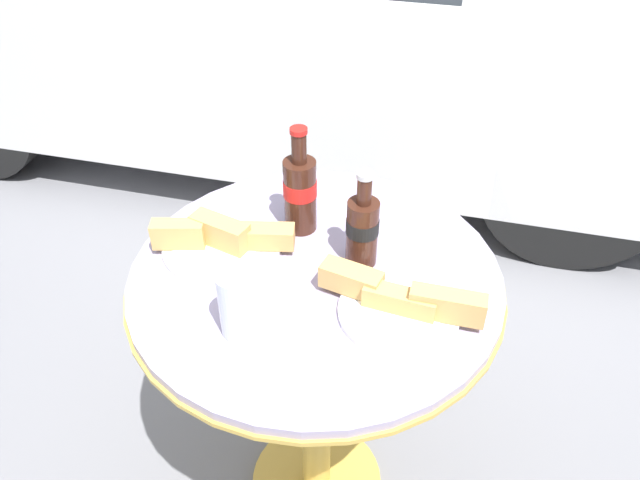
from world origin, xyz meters
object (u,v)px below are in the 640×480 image
at_px(bistro_table, 316,327).
at_px(cola_bottle_right, 300,191).
at_px(lunch_plate_far, 222,240).
at_px(drinking_glass, 238,306).
at_px(lunch_plate_near, 399,303).
at_px(cola_bottle_left, 362,228).

bearing_deg(bistro_table, cola_bottle_right, 116.98).
bearing_deg(cola_bottle_right, lunch_plate_far, -141.23).
relative_size(drinking_glass, lunch_plate_near, 0.43).
xyz_separation_m(cola_bottle_right, drinking_glass, (-0.02, -0.32, -0.03)).
relative_size(cola_bottle_left, cola_bottle_right, 0.87).
distance_m(bistro_table, lunch_plate_far, 0.27).
height_order(bistro_table, lunch_plate_near, lunch_plate_near).
distance_m(cola_bottle_left, cola_bottle_right, 0.17).
distance_m(drinking_glass, lunch_plate_far, 0.24).
relative_size(bistro_table, lunch_plate_far, 2.70).
relative_size(bistro_table, cola_bottle_left, 3.71).
height_order(cola_bottle_right, drinking_glass, cola_bottle_right).
xyz_separation_m(lunch_plate_near, lunch_plate_far, (-0.38, 0.09, -0.00)).
xyz_separation_m(cola_bottle_right, lunch_plate_far, (-0.14, -0.11, -0.07)).
xyz_separation_m(bistro_table, lunch_plate_far, (-0.20, 0.02, 0.18)).
xyz_separation_m(cola_bottle_left, lunch_plate_far, (-0.28, -0.03, -0.06)).
bearing_deg(drinking_glass, bistro_table, 64.51).
height_order(drinking_glass, lunch_plate_near, drinking_glass).
bearing_deg(cola_bottle_left, cola_bottle_right, 152.30).
xyz_separation_m(cola_bottle_right, lunch_plate_near, (0.24, -0.20, -0.07)).
relative_size(cola_bottle_right, drinking_glass, 1.81).
bearing_deg(lunch_plate_near, cola_bottle_right, 140.31).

